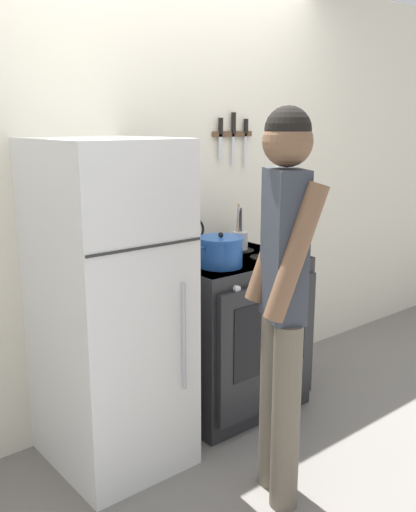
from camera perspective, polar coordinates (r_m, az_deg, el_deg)
ground_plane at (r=3.62m, az=-4.88°, el=-14.14°), size 14.00×14.00×0.00m
wall_back at (r=3.26m, az=-5.62°, el=6.38°), size 10.00×0.06×2.55m
refrigerator at (r=2.79m, az=-9.86°, el=-5.00°), size 0.59×0.70×1.59m
stove_range at (r=3.36m, az=2.44°, el=-7.64°), size 0.78×0.64×0.91m
dutch_oven_pot at (r=3.03m, az=1.28°, el=0.44°), size 0.29×0.24×0.19m
tea_kettle at (r=3.23m, az=-1.34°, el=0.96°), size 0.23×0.18×0.23m
utensil_jar at (r=3.46m, az=3.20°, el=1.72°), size 0.10×0.10×0.28m
person at (r=2.42m, az=7.52°, el=-3.10°), size 0.38×0.42×1.73m
wall_knife_strip at (r=3.56m, az=2.50°, el=12.20°), size 0.31×0.03×0.34m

